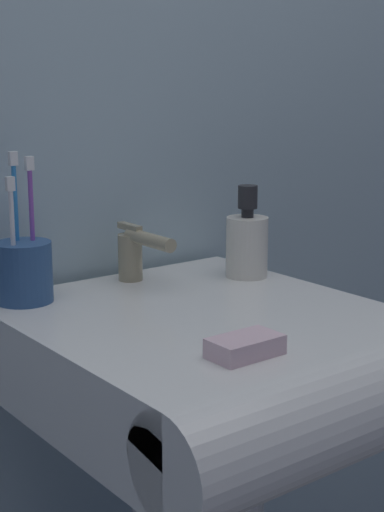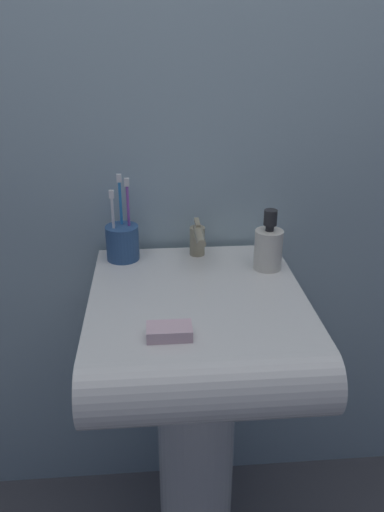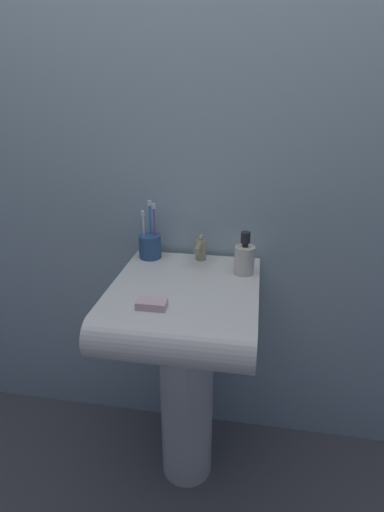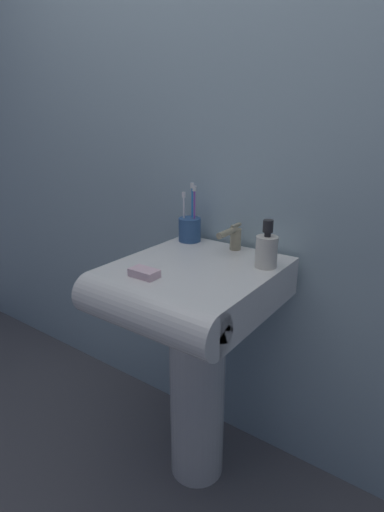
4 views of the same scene
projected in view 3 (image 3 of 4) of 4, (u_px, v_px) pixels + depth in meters
ground_plane at (187, 466)px, 1.65m from camera, size 6.00×6.00×0.00m
wall_back at (200, 160)px, 1.46m from camera, size 5.00×0.05×2.40m
sink_pedestal at (187, 398)px, 1.51m from camera, size 0.20×0.20×0.71m
sink_basin at (183, 308)px, 1.30m from camera, size 0.48×0.57×0.13m
faucet at (200, 248)px, 1.47m from camera, size 0.04×0.14×0.09m
toothbrush_cup at (150, 246)px, 1.51m from camera, size 0.08×0.08×0.22m
soap_bottle at (244, 258)px, 1.37m from camera, size 0.07×0.07×0.15m
bar_soap at (152, 304)px, 1.17m from camera, size 0.09×0.05×0.02m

